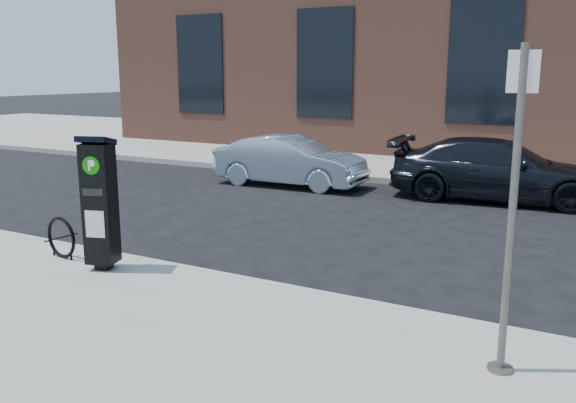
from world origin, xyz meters
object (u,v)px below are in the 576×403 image
Objects in this scene: parking_kiosk at (100,202)px; car_dark at (498,170)px; sign_pole at (512,217)px; bike_rack at (61,238)px; car_silver at (290,161)px.

parking_kiosk is 0.39× the size of car_dark.
sign_pole reaches higher than parking_kiosk.
parking_kiosk is at bearing 0.83° from bike_rack.
car_dark is at bearing 47.17° from parking_kiosk.
parking_kiosk is 5.22m from sign_pole.
car_dark reaches higher than car_silver.
car_dark is (-1.56, 8.32, -0.88)m from sign_pole.
sign_pole is 6.18m from bike_rack.
sign_pole is at bearing -174.85° from car_dark.
car_dark is (4.78, 0.66, 0.05)m from car_silver.
car_silver is 4.82m from car_dark.
car_dark reaches higher than bike_rack.
sign_pole is 0.75× the size of car_silver.
sign_pole is 0.61× the size of car_dark.
car_dark is at bearing 90.65° from sign_pole.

